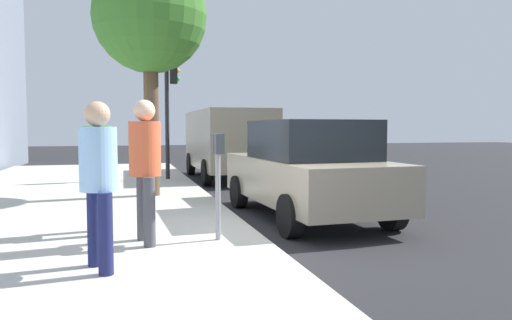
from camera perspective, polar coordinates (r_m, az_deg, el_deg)
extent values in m
plane|color=#232326|center=(7.08, 0.09, -9.54)|extent=(80.00, 80.00, 0.00)
cube|color=#B7B2A8|center=(6.92, -24.97, -9.58)|extent=(28.00, 6.00, 0.15)
cylinder|color=gray|center=(6.41, -4.53, -4.37)|extent=(0.07, 0.07, 1.15)
cube|color=#383D42|center=(6.25, -4.39, 1.91)|extent=(0.16, 0.11, 0.26)
cube|color=#383D42|center=(6.45, -4.73, 1.97)|extent=(0.16, 0.11, 0.26)
cube|color=#268C33|center=(6.26, -3.85, 2.10)|extent=(0.10, 0.01, 0.10)
cube|color=#268C33|center=(6.46, -4.20, 2.15)|extent=(0.10, 0.01, 0.10)
cylinder|color=#47474C|center=(6.57, -13.29, -5.46)|extent=(0.15, 0.15, 0.88)
cylinder|color=#47474C|center=(6.19, -12.51, -6.03)|extent=(0.15, 0.15, 0.88)
cylinder|color=#D85933|center=(6.30, -13.02, 1.33)|extent=(0.40, 0.40, 0.69)
sphere|color=beige|center=(6.30, -13.09, 5.73)|extent=(0.27, 0.27, 0.27)
cylinder|color=#191E4C|center=(5.50, -18.59, -7.59)|extent=(0.15, 0.15, 0.84)
cylinder|color=#191E4C|center=(5.14, -17.39, -8.36)|extent=(0.15, 0.15, 0.84)
cylinder|color=#8CB7E0|center=(5.22, -18.18, 0.12)|extent=(0.38, 0.38, 0.66)
sphere|color=tan|center=(5.21, -18.28, 5.19)|extent=(0.26, 0.26, 0.26)
cylinder|color=#47474C|center=(7.33, -17.37, -4.71)|extent=(0.15, 0.15, 0.84)
cylinder|color=#47474C|center=(6.99, -18.80, -5.15)|extent=(0.15, 0.15, 0.84)
cylinder|color=green|center=(7.08, -18.19, 1.13)|extent=(0.39, 0.39, 0.67)
sphere|color=brown|center=(7.08, -18.27, 4.90)|extent=(0.26, 0.26, 0.26)
cube|color=gray|center=(8.81, 5.93, -2.24)|extent=(4.47, 2.01, 0.76)
cube|color=black|center=(8.59, 6.50, 2.41)|extent=(2.26, 1.78, 0.68)
cylinder|color=black|center=(9.91, -2.06, -3.77)|extent=(0.67, 0.25, 0.66)
cylinder|color=black|center=(10.51, 7.18, -3.36)|extent=(0.67, 0.25, 0.66)
cylinder|color=black|center=(7.23, 4.07, -6.61)|extent=(0.67, 0.25, 0.66)
cylinder|color=black|center=(8.03, 15.80, -5.69)|extent=(0.67, 0.25, 0.66)
cube|color=gray|center=(15.43, -3.44, 2.48)|extent=(5.20, 2.00, 1.80)
cylinder|color=black|center=(16.98, -7.74, -0.47)|extent=(0.76, 0.22, 0.76)
cylinder|color=black|center=(17.33, -1.50, -0.35)|extent=(0.76, 0.22, 0.76)
cylinder|color=black|center=(13.65, -5.87, -1.49)|extent=(0.76, 0.22, 0.76)
cylinder|color=black|center=(14.08, 1.78, -1.31)|extent=(0.76, 0.22, 0.76)
cylinder|color=brown|center=(10.82, -12.27, 4.24)|extent=(0.32, 0.32, 3.17)
sphere|color=#3A7428|center=(11.08, -12.44, 16.32)|extent=(2.45, 2.45, 2.45)
cylinder|color=black|center=(14.26, -10.48, 5.01)|extent=(0.12, 0.12, 3.60)
cube|color=black|center=(14.37, -9.74, 10.40)|extent=(0.24, 0.20, 0.76)
sphere|color=red|center=(14.41, -9.31, 11.35)|extent=(0.14, 0.14, 0.14)
sphere|color=orange|center=(14.38, -9.30, 10.40)|extent=(0.14, 0.14, 0.14)
sphere|color=green|center=(14.36, -9.29, 9.45)|extent=(0.14, 0.14, 0.14)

